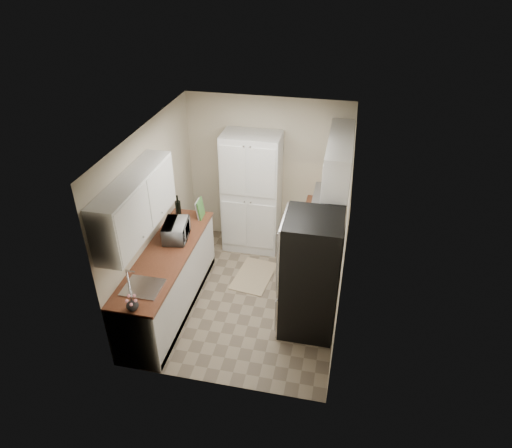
% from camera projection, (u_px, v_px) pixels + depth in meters
% --- Properties ---
extents(ground, '(3.20, 3.20, 0.00)m').
position_uv_depth(ground, '(246.00, 296.00, 6.72)').
color(ground, '#7A6B56').
rests_on(ground, ground).
extents(room_shell, '(2.64, 3.24, 2.52)m').
position_uv_depth(room_shell, '(243.00, 199.00, 5.85)').
color(room_shell, beige).
rests_on(room_shell, ground).
extents(pantry_cabinet, '(0.90, 0.55, 2.00)m').
position_uv_depth(pantry_cabinet, '(252.00, 193.00, 7.32)').
color(pantry_cabinet, silver).
rests_on(pantry_cabinet, ground).
extents(base_cabinet_left, '(0.60, 2.30, 0.88)m').
position_uv_depth(base_cabinet_left, '(169.00, 282.00, 6.30)').
color(base_cabinet_left, silver).
rests_on(base_cabinet_left, ground).
extents(countertop_left, '(0.63, 2.33, 0.04)m').
position_uv_depth(countertop_left, '(166.00, 255.00, 6.06)').
color(countertop_left, brown).
rests_on(countertop_left, base_cabinet_left).
extents(base_cabinet_right, '(0.60, 0.80, 0.88)m').
position_uv_depth(base_cabinet_right, '(323.00, 235.00, 7.30)').
color(base_cabinet_right, silver).
rests_on(base_cabinet_right, ground).
extents(countertop_right, '(0.63, 0.83, 0.04)m').
position_uv_depth(countertop_right, '(325.00, 210.00, 7.06)').
color(countertop_right, brown).
rests_on(countertop_right, base_cabinet_right).
extents(electric_range, '(0.71, 0.78, 1.13)m').
position_uv_depth(electric_range, '(317.00, 262.00, 6.62)').
color(electric_range, '#B7B7BC').
rests_on(electric_range, ground).
extents(refrigerator, '(0.70, 0.72, 1.70)m').
position_uv_depth(refrigerator, '(310.00, 276.00, 5.76)').
color(refrigerator, '#B7B7BC').
rests_on(refrigerator, ground).
extents(microwave, '(0.38, 0.51, 0.26)m').
position_uv_depth(microwave, '(176.00, 231.00, 6.29)').
color(microwave, '#BBBBC0').
rests_on(microwave, countertop_left).
extents(wine_bottle, '(0.08, 0.08, 0.33)m').
position_uv_depth(wine_bottle, '(178.00, 207.00, 6.76)').
color(wine_bottle, black).
rests_on(wine_bottle, countertop_left).
extents(flower_vase, '(0.15, 0.15, 0.14)m').
position_uv_depth(flower_vase, '(132.00, 304.00, 5.10)').
color(flower_vase, white).
rests_on(flower_vase, countertop_left).
extents(cutting_board, '(0.03, 0.23, 0.29)m').
position_uv_depth(cutting_board, '(201.00, 209.00, 6.77)').
color(cutting_board, '#44893A').
rests_on(cutting_board, countertop_left).
extents(toaster_oven, '(0.29, 0.35, 0.19)m').
position_uv_depth(toaster_oven, '(332.00, 203.00, 7.01)').
color(toaster_oven, '#ADAEB2').
rests_on(toaster_oven, countertop_right).
extents(fruit_basket, '(0.26, 0.26, 0.10)m').
position_uv_depth(fruit_basket, '(333.00, 194.00, 6.95)').
color(fruit_basket, orange).
rests_on(fruit_basket, toaster_oven).
extents(kitchen_mat, '(0.64, 0.91, 0.01)m').
position_uv_depth(kitchen_mat, '(254.00, 276.00, 7.11)').
color(kitchen_mat, tan).
rests_on(kitchen_mat, ground).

